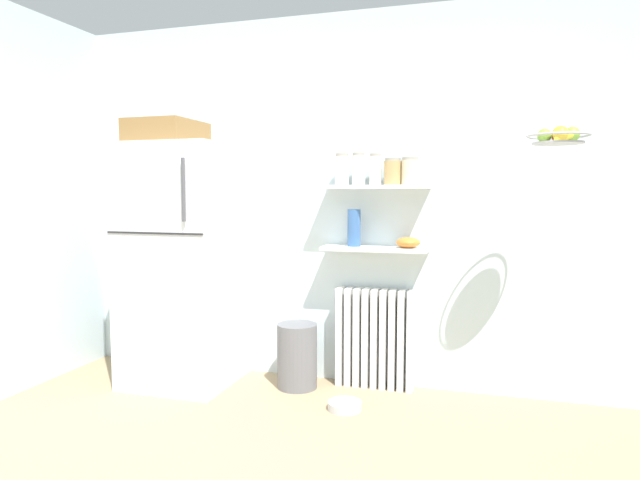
# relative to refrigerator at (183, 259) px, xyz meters

# --- Properties ---
(back_wall) EXTENTS (7.04, 0.10, 2.60)m
(back_wall) POSITION_rel_refrigerator_xyz_m (1.25, 0.40, 0.42)
(back_wall) COLOR silver
(back_wall) RESTS_ON ground_plane
(refrigerator) EXTENTS (0.72, 0.73, 1.86)m
(refrigerator) POSITION_rel_refrigerator_xyz_m (0.00, 0.00, 0.00)
(refrigerator) COLOR silver
(refrigerator) RESTS_ON ground_plane
(radiator) EXTENTS (0.54, 0.12, 0.69)m
(radiator) POSITION_rel_refrigerator_xyz_m (1.34, 0.27, -0.54)
(radiator) COLOR white
(radiator) RESTS_ON ground_plane
(wall_shelf_lower) EXTENTS (0.72, 0.22, 0.02)m
(wall_shelf_lower) POSITION_rel_refrigerator_xyz_m (1.34, 0.24, 0.09)
(wall_shelf_lower) COLOR white
(wall_shelf_upper) EXTENTS (0.72, 0.22, 0.02)m
(wall_shelf_upper) POSITION_rel_refrigerator_xyz_m (1.34, 0.24, 0.51)
(wall_shelf_upper) COLOR white
(storage_jar_0) EXTENTS (0.09, 0.09, 0.22)m
(storage_jar_0) POSITION_rel_refrigerator_xyz_m (1.11, 0.24, 0.63)
(storage_jar_0) COLOR silver
(storage_jar_0) RESTS_ON wall_shelf_upper
(storage_jar_1) EXTENTS (0.09, 0.09, 0.22)m
(storage_jar_1) POSITION_rel_refrigerator_xyz_m (1.22, 0.24, 0.63)
(storage_jar_1) COLOR silver
(storage_jar_1) RESTS_ON wall_shelf_upper
(storage_jar_2) EXTENTS (0.08, 0.08, 0.21)m
(storage_jar_2) POSITION_rel_refrigerator_xyz_m (1.34, 0.24, 0.63)
(storage_jar_2) COLOR silver
(storage_jar_2) RESTS_ON wall_shelf_upper
(storage_jar_3) EXTENTS (0.12, 0.12, 0.18)m
(storage_jar_3) POSITION_rel_refrigerator_xyz_m (1.46, 0.24, 0.61)
(storage_jar_3) COLOR tan
(storage_jar_3) RESTS_ON wall_shelf_upper
(storage_jar_4) EXTENTS (0.11, 0.11, 0.18)m
(storage_jar_4) POSITION_rel_refrigerator_xyz_m (1.57, 0.24, 0.61)
(storage_jar_4) COLOR beige
(storage_jar_4) RESTS_ON wall_shelf_upper
(vase) EXTENTS (0.09, 0.09, 0.26)m
(vase) POSITION_rel_refrigerator_xyz_m (1.19, 0.24, 0.23)
(vase) COLOR #38609E
(vase) RESTS_ON wall_shelf_lower
(shelf_bowl) EXTENTS (0.16, 0.16, 0.07)m
(shelf_bowl) POSITION_rel_refrigerator_xyz_m (1.57, 0.24, 0.14)
(shelf_bowl) COLOR orange
(shelf_bowl) RESTS_ON wall_shelf_lower
(trash_bin) EXTENTS (0.28, 0.28, 0.45)m
(trash_bin) POSITION_rel_refrigerator_xyz_m (0.83, 0.10, -0.66)
(trash_bin) COLOR slate
(trash_bin) RESTS_ON ground_plane
(pet_food_bowl) EXTENTS (0.21, 0.21, 0.05)m
(pet_food_bowl) POSITION_rel_refrigerator_xyz_m (1.24, -0.19, -0.86)
(pet_food_bowl) COLOR #B7B7BC
(pet_food_bowl) RESTS_ON ground_plane
(hanging_fruit_basket) EXTENTS (0.33, 0.33, 0.10)m
(hanging_fruit_basket) POSITION_rel_refrigerator_xyz_m (2.43, -0.16, 0.78)
(hanging_fruit_basket) COLOR #B2B2B7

